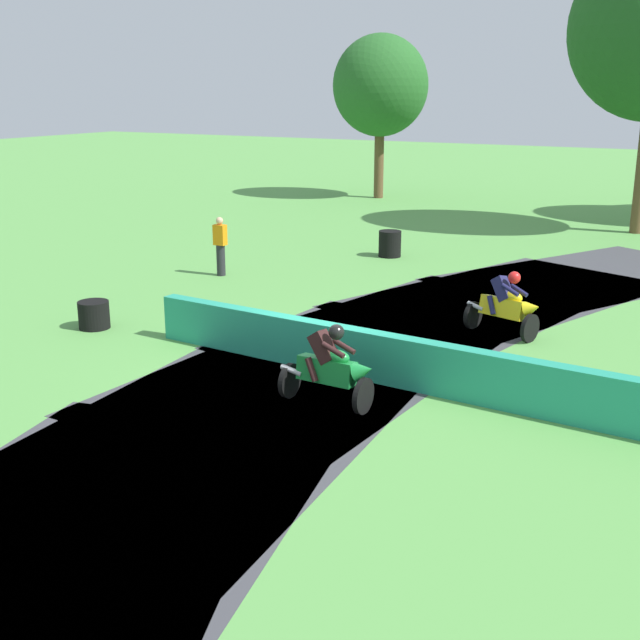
{
  "coord_description": "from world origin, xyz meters",
  "views": [
    {
      "loc": [
        7.08,
        -12.64,
        5.09
      ],
      "look_at": [
        0.07,
        0.13,
        0.9
      ],
      "focal_mm": 45.87,
      "sensor_mm": 36.0,
      "label": 1
    }
  ],
  "objects_px": {
    "motorcycle_chase_green": "(331,367)",
    "track_marshal": "(220,246)",
    "tire_stack_mid_a": "(94,315)",
    "motorcycle_lead_yellow": "(507,305)",
    "tire_stack_near": "(390,244)"
  },
  "relations": [
    {
      "from": "motorcycle_chase_green",
      "to": "tire_stack_mid_a",
      "type": "bearing_deg",
      "value": 167.49
    },
    {
      "from": "track_marshal",
      "to": "motorcycle_lead_yellow",
      "type": "bearing_deg",
      "value": -11.47
    },
    {
      "from": "tire_stack_mid_a",
      "to": "track_marshal",
      "type": "relative_size",
      "value": 0.41
    },
    {
      "from": "tire_stack_mid_a",
      "to": "track_marshal",
      "type": "height_order",
      "value": "track_marshal"
    },
    {
      "from": "motorcycle_lead_yellow",
      "to": "track_marshal",
      "type": "relative_size",
      "value": 1.05
    },
    {
      "from": "motorcycle_lead_yellow",
      "to": "tire_stack_mid_a",
      "type": "distance_m",
      "value": 8.85
    },
    {
      "from": "motorcycle_chase_green",
      "to": "track_marshal",
      "type": "distance_m",
      "value": 10.03
    },
    {
      "from": "tire_stack_mid_a",
      "to": "track_marshal",
      "type": "bearing_deg",
      "value": 95.92
    },
    {
      "from": "motorcycle_lead_yellow",
      "to": "motorcycle_chase_green",
      "type": "relative_size",
      "value": 1.02
    },
    {
      "from": "motorcycle_lead_yellow",
      "to": "tire_stack_mid_a",
      "type": "xyz_separation_m",
      "value": [
        -7.99,
        -3.8,
        -0.35
      ]
    },
    {
      "from": "tire_stack_near",
      "to": "track_marshal",
      "type": "relative_size",
      "value": 0.49
    },
    {
      "from": "motorcycle_lead_yellow",
      "to": "motorcycle_chase_green",
      "type": "bearing_deg",
      "value": -104.69
    },
    {
      "from": "tire_stack_near",
      "to": "tire_stack_mid_a",
      "type": "height_order",
      "value": "tire_stack_near"
    },
    {
      "from": "motorcycle_lead_yellow",
      "to": "tire_stack_mid_a",
      "type": "bearing_deg",
      "value": -154.55
    },
    {
      "from": "motorcycle_lead_yellow",
      "to": "tire_stack_mid_a",
      "type": "relative_size",
      "value": 2.56
    }
  ]
}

